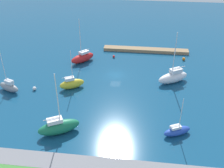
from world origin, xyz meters
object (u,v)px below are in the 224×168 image
(pier_dock, at_px, (146,50))
(sailboat_gray_by_breakwater, at_px, (9,87))
(mooring_buoy_orange, at_px, (184,59))
(sailboat_blue_mid_basin, at_px, (177,131))
(sailboat_red_lone_north, at_px, (83,58))
(sailboat_yellow_off_beacon, at_px, (72,83))
(mooring_buoy_white, at_px, (34,88))
(sailboat_green_outer_mooring, at_px, (59,127))
(mooring_buoy_red, at_px, (114,56))
(sailboat_white_west_end, at_px, (173,77))

(pier_dock, height_order, sailboat_gray_by_breakwater, sailboat_gray_by_breakwater)
(mooring_buoy_orange, bearing_deg, sailboat_gray_by_breakwater, 27.42)
(pier_dock, bearing_deg, sailboat_blue_mid_basin, 99.33)
(sailboat_gray_by_breakwater, distance_m, sailboat_red_lone_north, 21.19)
(sailboat_yellow_off_beacon, xyz_separation_m, mooring_buoy_white, (8.20, 1.91, -0.78))
(pier_dock, bearing_deg, sailboat_green_outer_mooring, 68.77)
(sailboat_yellow_off_beacon, height_order, mooring_buoy_red, sailboat_yellow_off_beacon)
(sailboat_blue_mid_basin, relative_size, sailboat_red_lone_north, 0.63)
(sailboat_green_outer_mooring, relative_size, sailboat_red_lone_north, 0.99)
(mooring_buoy_red, bearing_deg, sailboat_white_west_end, 142.39)
(pier_dock, bearing_deg, sailboat_yellow_off_beacon, 54.50)
(pier_dock, xyz_separation_m, sailboat_green_outer_mooring, (14.85, 38.23, 0.95))
(sailboat_blue_mid_basin, distance_m, mooring_buoy_white, 32.56)
(sailboat_white_west_end, height_order, mooring_buoy_white, sailboat_white_west_end)
(sailboat_blue_mid_basin, bearing_deg, sailboat_yellow_off_beacon, 123.93)
(pier_dock, bearing_deg, sailboat_red_lone_north, 28.78)
(pier_dock, xyz_separation_m, sailboat_gray_by_breakwater, (30.09, 26.01, 0.71))
(sailboat_green_outer_mooring, bearing_deg, mooring_buoy_orange, 24.18)
(sailboat_gray_by_breakwater, relative_size, sailboat_blue_mid_basin, 1.40)
(sailboat_green_outer_mooring, distance_m, mooring_buoy_orange, 41.94)
(pier_dock, distance_m, mooring_buoy_orange, 11.67)
(sailboat_blue_mid_basin, bearing_deg, pier_dock, 73.48)
(sailboat_green_outer_mooring, relative_size, sailboat_blue_mid_basin, 1.58)
(sailboat_gray_by_breakwater, bearing_deg, sailboat_red_lone_north, -106.03)
(sailboat_white_west_end, relative_size, mooring_buoy_white, 14.28)
(sailboat_yellow_off_beacon, height_order, sailboat_blue_mid_basin, sailboat_yellow_off_beacon)
(sailboat_gray_by_breakwater, relative_size, mooring_buoy_white, 12.16)
(sailboat_red_lone_north, bearing_deg, sailboat_yellow_off_beacon, 43.91)
(sailboat_yellow_off_beacon, distance_m, mooring_buoy_red, 19.10)
(sailboat_white_west_end, distance_m, sailboat_blue_mid_basin, 18.64)
(sailboat_yellow_off_beacon, relative_size, mooring_buoy_orange, 10.95)
(sailboat_white_west_end, xyz_separation_m, sailboat_blue_mid_basin, (0.67, 18.62, -0.57))
(sailboat_red_lone_north, distance_m, mooring_buoy_orange, 27.96)
(mooring_buoy_red, xyz_separation_m, mooring_buoy_orange, (-19.49, -0.65, 0.07))
(pier_dock, bearing_deg, mooring_buoy_red, 31.94)
(sailboat_gray_by_breakwater, xyz_separation_m, sailboat_red_lone_north, (-13.08, -16.66, 0.15))
(sailboat_blue_mid_basin, height_order, mooring_buoy_red, sailboat_blue_mid_basin)
(sailboat_blue_mid_basin, xyz_separation_m, mooring_buoy_white, (30.59, -11.13, -0.41))
(mooring_buoy_white, distance_m, mooring_buoy_orange, 40.57)
(sailboat_gray_by_breakwater, height_order, sailboat_white_west_end, sailboat_white_west_end)
(mooring_buoy_white, bearing_deg, sailboat_blue_mid_basin, 160.00)
(sailboat_white_west_end, distance_m, mooring_buoy_orange, 13.25)
(mooring_buoy_red, bearing_deg, sailboat_blue_mid_basin, 115.90)
(mooring_buoy_red, height_order, mooring_buoy_white, mooring_buoy_white)
(sailboat_green_outer_mooring, height_order, mooring_buoy_white, sailboat_green_outer_mooring)
(sailboat_white_west_end, height_order, mooring_buoy_orange, sailboat_white_west_end)
(sailboat_yellow_off_beacon, relative_size, sailboat_green_outer_mooring, 0.77)
(sailboat_yellow_off_beacon, distance_m, sailboat_blue_mid_basin, 25.91)
(mooring_buoy_red, bearing_deg, sailboat_yellow_off_beacon, 66.68)
(pier_dock, distance_m, sailboat_gray_by_breakwater, 39.78)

